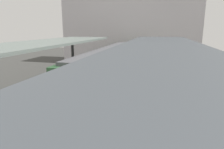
{
  "coord_description": "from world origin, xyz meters",
  "views": [
    {
      "loc": [
        3.68,
        -8.5,
        4.84
      ],
      "look_at": [
        0.23,
        5.93,
        1.4
      ],
      "focal_mm": 31.6,
      "sensor_mm": 36.0,
      "label": 1
    }
  ],
  "objects_px": {
    "commuter_train": "(113,67)",
    "passenger_near_bench": "(141,71)",
    "platform_sign": "(140,68)",
    "platform_bench": "(147,132)"
  },
  "relations": [
    {
      "from": "commuter_train",
      "to": "passenger_near_bench",
      "type": "distance_m",
      "value": 2.88
    },
    {
      "from": "platform_sign",
      "to": "commuter_train",
      "type": "bearing_deg",
      "value": 120.84
    },
    {
      "from": "commuter_train",
      "to": "platform_sign",
      "type": "height_order",
      "value": "commuter_train"
    },
    {
      "from": "commuter_train",
      "to": "platform_bench",
      "type": "height_order",
      "value": "commuter_train"
    },
    {
      "from": "platform_sign",
      "to": "passenger_near_bench",
      "type": "height_order",
      "value": "platform_sign"
    },
    {
      "from": "platform_bench",
      "to": "passenger_near_bench",
      "type": "distance_m",
      "value": 8.22
    },
    {
      "from": "platform_bench",
      "to": "passenger_near_bench",
      "type": "relative_size",
      "value": 0.88
    },
    {
      "from": "commuter_train",
      "to": "platform_sign",
      "type": "xyz_separation_m",
      "value": [
        2.68,
        -4.49,
        0.9
      ]
    },
    {
      "from": "platform_sign",
      "to": "passenger_near_bench",
      "type": "distance_m",
      "value": 3.09
    },
    {
      "from": "platform_bench",
      "to": "passenger_near_bench",
      "type": "height_order",
      "value": "passenger_near_bench"
    }
  ]
}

